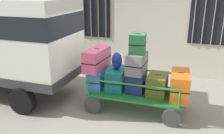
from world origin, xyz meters
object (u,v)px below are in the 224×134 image
at_px(suitcase_midright_bottom, 157,85).
at_px(suitcase_midleft_bottom, 116,79).
at_px(suitcase_center_bottom, 136,82).
at_px(suitcase_center_middle, 137,63).
at_px(luggage_cart, 136,94).
at_px(suitcase_right_bottom, 180,85).
at_px(suitcase_center_top, 138,43).
at_px(suitcase_left_bottom, 98,77).
at_px(backpack, 117,61).
at_px(suitcase_left_middle, 97,59).

bearing_deg(suitcase_midright_bottom, suitcase_midleft_bottom, -179.50).
relative_size(suitcase_center_bottom, suitcase_center_middle, 0.87).
height_order(suitcase_midleft_bottom, suitcase_center_middle, suitcase_center_middle).
bearing_deg(suitcase_center_middle, luggage_cart, 90.00).
bearing_deg(suitcase_right_bottom, suitcase_center_top, -179.98).
xyz_separation_m(suitcase_left_bottom, backpack, (0.56, -0.05, 0.54)).
xyz_separation_m(suitcase_left_bottom, suitcase_left_middle, (-0.00, -0.02, 0.53)).
bearing_deg(suitcase_left_bottom, suitcase_right_bottom, -0.38).
relative_size(suitcase_midleft_bottom, backpack, 1.88).
xyz_separation_m(suitcase_left_middle, suitcase_center_top, (1.08, 0.01, 0.50)).
relative_size(suitcase_left_bottom, suitcase_center_middle, 1.24).
bearing_deg(suitcase_center_top, suitcase_midright_bottom, -0.17).
xyz_separation_m(suitcase_left_bottom, suitcase_center_bottom, (1.08, 0.01, 0.01)).
height_order(suitcase_left_bottom, suitcase_right_bottom, suitcase_right_bottom).
height_order(suitcase_center_bottom, suitcase_midright_bottom, suitcase_midright_bottom).
height_order(suitcase_left_bottom, suitcase_center_top, suitcase_center_top).
relative_size(luggage_cart, suitcase_midright_bottom, 3.32).
relative_size(luggage_cart, suitcase_center_middle, 3.37).
height_order(luggage_cart, suitcase_left_bottom, suitcase_left_bottom).
relative_size(suitcase_midleft_bottom, suitcase_right_bottom, 0.86).
distance_m(suitcase_left_bottom, backpack, 0.78).
distance_m(suitcase_midleft_bottom, suitcase_right_bottom, 1.61).
bearing_deg(suitcase_left_middle, suitcase_center_top, 0.39).
bearing_deg(suitcase_left_middle, suitcase_right_bottom, 0.21).
distance_m(suitcase_left_middle, suitcase_center_top, 1.19).
bearing_deg(suitcase_center_top, suitcase_left_bottom, 179.21).
relative_size(suitcase_left_middle, suitcase_midleft_bottom, 1.24).
bearing_deg(backpack, suitcase_center_middle, 0.84).
height_order(suitcase_center_bottom, suitcase_center_middle, suitcase_center_middle).
relative_size(suitcase_center_top, suitcase_right_bottom, 0.52).
height_order(suitcase_left_middle, suitcase_center_middle, suitcase_left_middle).
bearing_deg(suitcase_center_top, suitcase_center_bottom, 90.00).
relative_size(suitcase_left_middle, suitcase_center_middle, 1.44).
xyz_separation_m(luggage_cart, suitcase_midleft_bottom, (-0.54, -0.00, 0.37)).
xyz_separation_m(suitcase_center_middle, suitcase_center_top, (-0.00, 0.03, 0.50)).
relative_size(suitcase_center_bottom, suitcase_right_bottom, 0.64).
xyz_separation_m(suitcase_midleft_bottom, suitcase_center_top, (0.54, 0.01, 1.00)).
height_order(suitcase_center_top, backpack, suitcase_center_top).
relative_size(suitcase_left_bottom, suitcase_midright_bottom, 1.23).
bearing_deg(suitcase_left_middle, suitcase_left_bottom, 90.00).
bearing_deg(suitcase_left_middle, suitcase_center_bottom, 1.65).
bearing_deg(suitcase_midleft_bottom, suitcase_center_bottom, 3.68).
bearing_deg(suitcase_left_bottom, suitcase_center_middle, -2.13).
height_order(suitcase_left_bottom, suitcase_center_bottom, suitcase_center_bottom).
height_order(suitcase_center_middle, suitcase_right_bottom, suitcase_center_middle).
bearing_deg(suitcase_midright_bottom, luggage_cart, -179.32).
height_order(suitcase_center_bottom, suitcase_right_bottom, suitcase_right_bottom).
distance_m(suitcase_left_bottom, suitcase_center_bottom, 1.08).
bearing_deg(suitcase_left_bottom, suitcase_center_top, -0.79).
distance_m(suitcase_midleft_bottom, suitcase_center_middle, 0.73).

